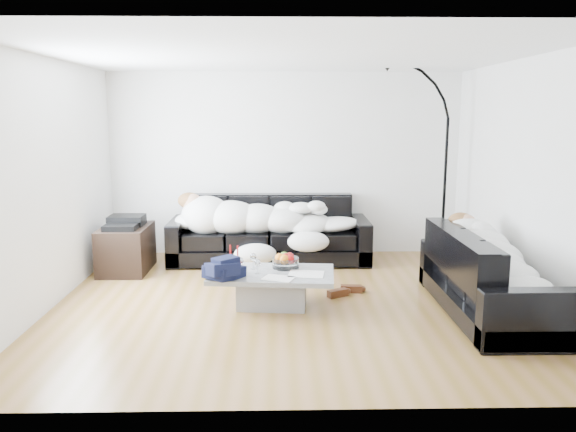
{
  "coord_description": "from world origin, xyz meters",
  "views": [
    {
      "loc": [
        -0.13,
        -5.82,
        2.02
      ],
      "look_at": [
        0.0,
        0.3,
        0.9
      ],
      "focal_mm": 35.0,
      "sensor_mm": 36.0,
      "label": 1
    }
  ],
  "objects_px": {
    "fruit_bowl": "(286,260)",
    "candle_right": "(238,256)",
    "sofa_right": "(490,273)",
    "shoes": "(344,291)",
    "sleeper_right": "(491,253)",
    "wine_glass_c": "(257,266)",
    "candle_left": "(230,256)",
    "wine_glass_b": "(241,265)",
    "av_cabinet": "(126,249)",
    "stereo": "(125,222)",
    "coffee_table": "(272,289)",
    "wine_glass_a": "(253,261)",
    "sleeper_back": "(269,216)",
    "floor_lamp": "(445,176)",
    "sofa_back": "(270,230)"
  },
  "relations": [
    {
      "from": "sleeper_right",
      "to": "av_cabinet",
      "type": "relative_size",
      "value": 2.08
    },
    {
      "from": "coffee_table",
      "to": "candle_right",
      "type": "bearing_deg",
      "value": 147.13
    },
    {
      "from": "wine_glass_c",
      "to": "coffee_table",
      "type": "bearing_deg",
      "value": 19.89
    },
    {
      "from": "coffee_table",
      "to": "shoes",
      "type": "bearing_deg",
      "value": 24.77
    },
    {
      "from": "stereo",
      "to": "shoes",
      "type": "bearing_deg",
      "value": -20.64
    },
    {
      "from": "sleeper_back",
      "to": "coffee_table",
      "type": "relative_size",
      "value": 1.78
    },
    {
      "from": "sleeper_right",
      "to": "floor_lamp",
      "type": "xyz_separation_m",
      "value": [
        0.1,
        1.99,
        0.56
      ]
    },
    {
      "from": "candle_left",
      "to": "stereo",
      "type": "relative_size",
      "value": 0.53
    },
    {
      "from": "wine_glass_c",
      "to": "candle_left",
      "type": "height_order",
      "value": "candle_left"
    },
    {
      "from": "candle_left",
      "to": "stereo",
      "type": "distance_m",
      "value": 1.87
    },
    {
      "from": "sleeper_back",
      "to": "stereo",
      "type": "relative_size",
      "value": 5.23
    },
    {
      "from": "candle_left",
      "to": "floor_lamp",
      "type": "bearing_deg",
      "value": 28.46
    },
    {
      "from": "sofa_right",
      "to": "shoes",
      "type": "relative_size",
      "value": 5.11
    },
    {
      "from": "coffee_table",
      "to": "candle_right",
      "type": "xyz_separation_m",
      "value": [
        -0.37,
        0.24,
        0.3
      ]
    },
    {
      "from": "floor_lamp",
      "to": "wine_glass_a",
      "type": "bearing_deg",
      "value": -144.48
    },
    {
      "from": "fruit_bowl",
      "to": "wine_glass_b",
      "type": "distance_m",
      "value": 0.51
    },
    {
      "from": "wine_glass_b",
      "to": "sleeper_right",
      "type": "bearing_deg",
      "value": -5.38
    },
    {
      "from": "fruit_bowl",
      "to": "candle_right",
      "type": "bearing_deg",
      "value": 171.63
    },
    {
      "from": "sofa_back",
      "to": "sofa_right",
      "type": "relative_size",
      "value": 1.31
    },
    {
      "from": "candle_left",
      "to": "floor_lamp",
      "type": "height_order",
      "value": "floor_lamp"
    },
    {
      "from": "sofa_back",
      "to": "wine_glass_b",
      "type": "relative_size",
      "value": 17.2
    },
    {
      "from": "wine_glass_a",
      "to": "stereo",
      "type": "distance_m",
      "value": 2.14
    },
    {
      "from": "sleeper_back",
      "to": "floor_lamp",
      "type": "bearing_deg",
      "value": -2.1
    },
    {
      "from": "candle_right",
      "to": "stereo",
      "type": "distance_m",
      "value": 1.93
    },
    {
      "from": "sleeper_back",
      "to": "stereo",
      "type": "distance_m",
      "value": 1.9
    },
    {
      "from": "sleeper_right",
      "to": "av_cabinet",
      "type": "bearing_deg",
      "value": 68.01
    },
    {
      "from": "shoes",
      "to": "candle_left",
      "type": "bearing_deg",
      "value": 168.44
    },
    {
      "from": "sleeper_back",
      "to": "stereo",
      "type": "xyz_separation_m",
      "value": [
        -1.85,
        -0.41,
        0.0
      ]
    },
    {
      "from": "wine_glass_c",
      "to": "shoes",
      "type": "distance_m",
      "value": 1.13
    },
    {
      "from": "wine_glass_b",
      "to": "wine_glass_c",
      "type": "relative_size",
      "value": 1.03
    },
    {
      "from": "stereo",
      "to": "av_cabinet",
      "type": "bearing_deg",
      "value": 0.0
    },
    {
      "from": "fruit_bowl",
      "to": "wine_glass_a",
      "type": "relative_size",
      "value": 1.71
    },
    {
      "from": "floor_lamp",
      "to": "sofa_right",
      "type": "bearing_deg",
      "value": -90.0
    },
    {
      "from": "candle_right",
      "to": "av_cabinet",
      "type": "bearing_deg",
      "value": 142.49
    },
    {
      "from": "wine_glass_c",
      "to": "shoes",
      "type": "bearing_deg",
      "value": 24.03
    },
    {
      "from": "wine_glass_b",
      "to": "av_cabinet",
      "type": "xyz_separation_m",
      "value": [
        -1.57,
        1.42,
        -0.16
      ]
    },
    {
      "from": "wine_glass_a",
      "to": "candle_left",
      "type": "distance_m",
      "value": 0.28
    },
    {
      "from": "shoes",
      "to": "wine_glass_b",
      "type": "bearing_deg",
      "value": -179.06
    },
    {
      "from": "candle_right",
      "to": "wine_glass_c",
      "type": "bearing_deg",
      "value": -52.95
    },
    {
      "from": "candle_left",
      "to": "fruit_bowl",
      "type": "bearing_deg",
      "value": -7.1
    },
    {
      "from": "wine_glass_c",
      "to": "candle_left",
      "type": "distance_m",
      "value": 0.42
    },
    {
      "from": "wine_glass_a",
      "to": "candle_right",
      "type": "distance_m",
      "value": 0.21
    },
    {
      "from": "fruit_bowl",
      "to": "candle_right",
      "type": "height_order",
      "value": "candle_right"
    },
    {
      "from": "coffee_table",
      "to": "sofa_back",
      "type": "bearing_deg",
      "value": 91.42
    },
    {
      "from": "wine_glass_b",
      "to": "stereo",
      "type": "xyz_separation_m",
      "value": [
        -1.57,
        1.42,
        0.2
      ]
    },
    {
      "from": "sofa_right",
      "to": "candle_left",
      "type": "relative_size",
      "value": 8.84
    },
    {
      "from": "sleeper_right",
      "to": "candle_right",
      "type": "distance_m",
      "value": 2.64
    },
    {
      "from": "coffee_table",
      "to": "stereo",
      "type": "bearing_deg",
      "value": 143.36
    },
    {
      "from": "fruit_bowl",
      "to": "sofa_right",
      "type": "bearing_deg",
      "value": -11.32
    },
    {
      "from": "sofa_right",
      "to": "sleeper_back",
      "type": "distance_m",
      "value": 3.08
    }
  ]
}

